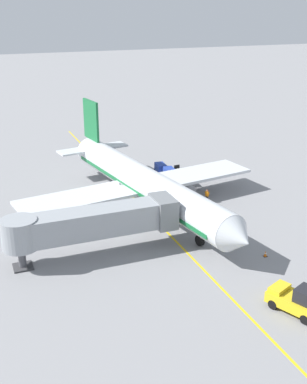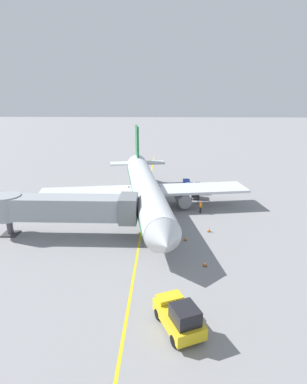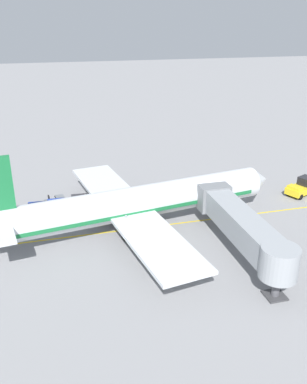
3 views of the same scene
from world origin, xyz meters
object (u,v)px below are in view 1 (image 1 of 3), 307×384
(baggage_cart_third_in_train, at_px, (161,168))
(ground_crew_loader, at_px, (207,195))
(safety_cone_nose_right, at_px, (223,233))
(jet_bridge, at_px, (92,223))
(safety_cone_wing_tip, at_px, (265,254))
(parked_airliner, at_px, (144,183))
(ground_crew_wing_walker, at_px, (170,184))
(pushback_tractor, at_px, (298,300))
(safety_cone_nose_left, at_px, (236,220))
(baggage_cart_front, at_px, (183,179))
(baggage_tug_lead, at_px, (180,173))
(baggage_cart_second_in_train, at_px, (169,172))

(baggage_cart_third_in_train, bearing_deg, ground_crew_loader, 95.64)
(baggage_cart_third_in_train, bearing_deg, safety_cone_nose_right, 85.94)
(jet_bridge, xyz_separation_m, safety_cone_wing_tip, (-15.47, 6.56, -3.17))
(parked_airliner, distance_m, ground_crew_wing_walker, 7.03)
(jet_bridge, xyz_separation_m, pushback_tractor, (-12.58, 15.33, -2.36))
(pushback_tractor, bearing_deg, safety_cone_nose_left, -104.59)
(ground_crew_wing_walker, distance_m, safety_cone_nose_left, 12.23)
(jet_bridge, bearing_deg, baggage_cart_front, -138.34)
(baggage_cart_front, height_order, safety_cone_wing_tip, baggage_cart_front)
(baggage_cart_third_in_train, distance_m, safety_cone_nose_right, 21.01)
(pushback_tractor, bearing_deg, baggage_tug_lead, -98.21)
(baggage_cart_front, height_order, baggage_cart_third_in_train, same)
(baggage_cart_second_in_train, xyz_separation_m, ground_crew_wing_walker, (1.76, 4.30, 0.00))
(ground_crew_loader, relative_size, safety_cone_nose_left, 2.86)
(jet_bridge, relative_size, safety_cone_nose_right, 28.60)
(safety_cone_nose_left, height_order, safety_cone_nose_right, same)
(safety_cone_nose_left, xyz_separation_m, safety_cone_nose_right, (3.05, 2.47, 0.00))
(baggage_cart_front, relative_size, baggage_cart_third_in_train, 1.00)
(baggage_tug_lead, xyz_separation_m, baggage_cart_front, (0.84, 3.05, 0.24))
(baggage_cart_third_in_train, bearing_deg, ground_crew_wing_walker, 78.19)
(baggage_cart_third_in_train, height_order, ground_crew_wing_walker, ground_crew_wing_walker)
(ground_crew_wing_walker, height_order, safety_cone_nose_right, ground_crew_wing_walker)
(ground_crew_wing_walker, relative_size, ground_crew_loader, 1.00)
(ground_crew_wing_walker, distance_m, safety_cone_wing_tip, 20.03)
(safety_cone_nose_right, bearing_deg, baggage_cart_third_in_train, -94.06)
(parked_airliner, height_order, ground_crew_wing_walker, parked_airliner)
(pushback_tractor, xyz_separation_m, baggage_tug_lead, (-4.77, -33.07, -0.39))
(ground_crew_loader, height_order, safety_cone_nose_left, ground_crew_loader)
(pushback_tractor, xyz_separation_m, safety_cone_nose_right, (-1.35, -14.42, -0.81))
(pushback_tractor, xyz_separation_m, ground_crew_loader, (-4.03, -23.30, -0.15))
(baggage_cart_front, relative_size, safety_cone_wing_tip, 4.98)
(jet_bridge, relative_size, baggage_cart_front, 5.74)
(ground_crew_wing_walker, height_order, ground_crew_loader, same)
(baggage_cart_front, xyz_separation_m, ground_crew_wing_walker, (2.48, 1.28, 0.00))
(safety_cone_wing_tip, bearing_deg, safety_cone_nose_right, -74.67)
(parked_airliner, relative_size, baggage_cart_front, 12.68)
(baggage_tug_lead, relative_size, baggage_cart_second_in_train, 0.89)
(pushback_tractor, bearing_deg, ground_crew_wing_walker, -92.89)
(safety_cone_nose_right, xyz_separation_m, safety_cone_wing_tip, (-1.55, 5.65, 0.00))
(jet_bridge, height_order, baggage_cart_second_in_train, jet_bridge)
(baggage_tug_lead, xyz_separation_m, safety_cone_nose_left, (0.38, 16.18, -0.42))
(ground_crew_wing_walker, bearing_deg, baggage_cart_front, -152.71)
(pushback_tractor, relative_size, safety_cone_wing_tip, 8.32)
(parked_airliner, bearing_deg, safety_cone_nose_left, 136.67)
(baggage_cart_third_in_train, bearing_deg, safety_cone_wing_tip, 90.13)
(ground_crew_loader, relative_size, safety_cone_wing_tip, 2.86)
(jet_bridge, bearing_deg, safety_cone_nose_left, -174.76)
(baggage_cart_second_in_train, relative_size, baggage_cart_third_in_train, 1.00)
(pushback_tractor, xyz_separation_m, safety_cone_nose_left, (-4.40, -16.89, -0.81))
(safety_cone_wing_tip, bearing_deg, pushback_tractor, 71.73)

